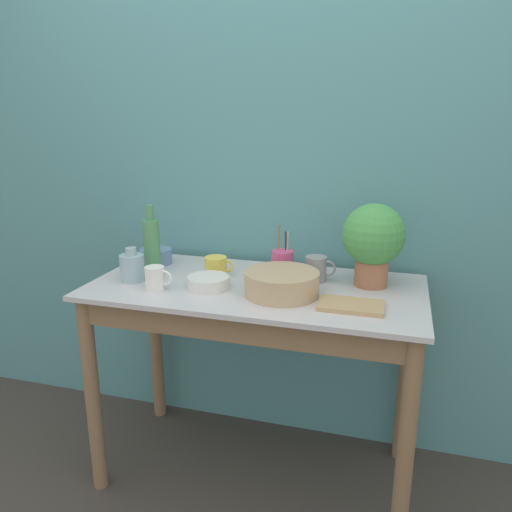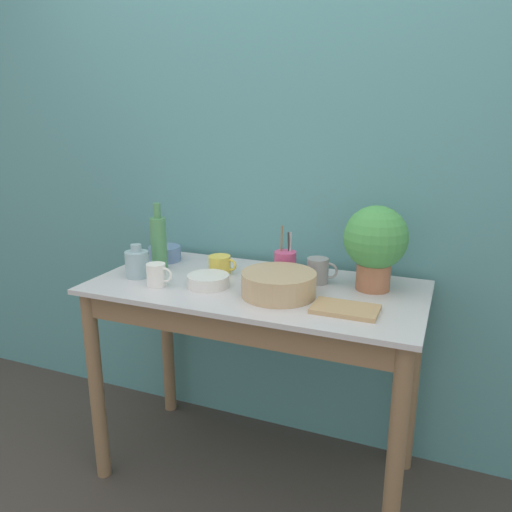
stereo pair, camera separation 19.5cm
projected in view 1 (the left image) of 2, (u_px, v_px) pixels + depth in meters
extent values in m
cube|color=teal|center=(280.00, 189.00, 2.24)|extent=(6.00, 0.05, 2.40)
cylinder|color=#846647|center=(93.00, 397.00, 2.01)|extent=(0.06, 0.06, 0.85)
cylinder|color=#846647|center=(405.00, 451.00, 1.69)|extent=(0.06, 0.06, 0.85)
cylinder|color=#846647|center=(156.00, 340.00, 2.52)|extent=(0.06, 0.06, 0.85)
cylinder|color=#846647|center=(406.00, 373.00, 2.20)|extent=(0.06, 0.06, 0.85)
cube|color=#846647|center=(234.00, 329.00, 1.75)|extent=(1.21, 0.02, 0.10)
cube|color=silver|center=(256.00, 287.00, 1.98)|extent=(1.31, 0.65, 0.02)
cylinder|color=#A36647|center=(371.00, 273.00, 1.97)|extent=(0.13, 0.13, 0.10)
sphere|color=#47994C|center=(374.00, 235.00, 1.92)|extent=(0.24, 0.24, 0.24)
cylinder|color=tan|center=(282.00, 283.00, 1.87)|extent=(0.28, 0.28, 0.09)
cylinder|color=#4C8C59|center=(152.00, 246.00, 2.12)|extent=(0.07, 0.07, 0.23)
cylinder|color=#4C8C59|center=(150.00, 213.00, 2.08)|extent=(0.03, 0.03, 0.06)
cylinder|color=#93B2BC|center=(132.00, 268.00, 2.02)|extent=(0.10, 0.10, 0.11)
cylinder|color=#93B2BC|center=(131.00, 251.00, 2.00)|extent=(0.04, 0.04, 0.03)
cylinder|color=#E5CC4C|center=(216.00, 266.00, 2.11)|extent=(0.09, 0.09, 0.08)
torus|color=#E5CC4C|center=(227.00, 266.00, 2.09)|extent=(0.05, 0.01, 0.05)
cylinder|color=white|center=(155.00, 278.00, 1.92)|extent=(0.08, 0.08, 0.09)
torus|color=white|center=(165.00, 278.00, 1.91)|extent=(0.06, 0.01, 0.06)
cylinder|color=gray|center=(316.00, 269.00, 2.02)|extent=(0.09, 0.09, 0.10)
torus|color=gray|center=(328.00, 268.00, 2.01)|extent=(0.07, 0.01, 0.07)
cylinder|color=#6684B2|center=(156.00, 256.00, 2.27)|extent=(0.15, 0.15, 0.07)
cylinder|color=silver|center=(208.00, 282.00, 1.94)|extent=(0.17, 0.17, 0.05)
cylinder|color=#CC4C7F|center=(282.00, 264.00, 2.07)|extent=(0.09, 0.09, 0.11)
cylinder|color=olive|center=(278.00, 251.00, 2.07)|extent=(0.01, 0.02, 0.22)
cylinder|color=#B7B7BC|center=(287.00, 254.00, 2.07)|extent=(0.01, 0.03, 0.19)
cylinder|color=#333333|center=(286.00, 253.00, 2.07)|extent=(0.01, 0.03, 0.19)
cube|color=tan|center=(351.00, 306.00, 1.75)|extent=(0.23, 0.14, 0.02)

